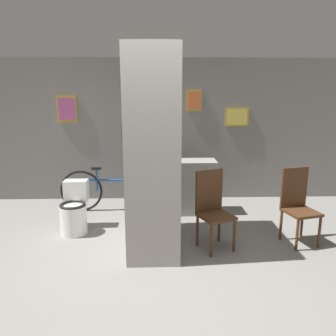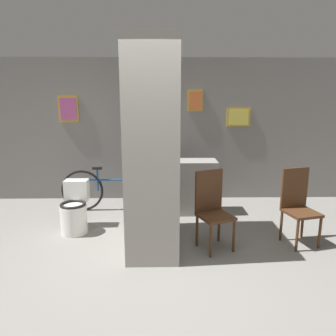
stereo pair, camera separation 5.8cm
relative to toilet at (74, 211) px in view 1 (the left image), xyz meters
The scene contains 10 objects.
ground_plane 1.61m from the toilet, 41.82° to the right, with size 14.00×14.00×0.00m, color gray.
wall_back 2.20m from the toilet, 53.15° to the left, with size 8.00×0.09×2.60m.
pillar_center 1.58m from the toilet, 20.23° to the right, with size 0.66×1.26×2.60m.
counter_shelf 1.73m from the toilet, 26.23° to the left, with size 1.26×0.44×0.90m.
toilet is the anchor object (origin of this frame).
chair_near_pillar 2.00m from the toilet, 15.15° to the right, with size 0.52×0.52×1.01m.
chair_by_doorway 3.12m from the toilet, ahead, with size 0.48×0.48×1.01m.
bicycle 0.98m from the toilet, 62.60° to the left, with size 1.79×0.42×0.77m.
bottle_tall 1.65m from the toilet, 27.53° to the left, with size 0.08×0.08×0.26m.
bottle_short 1.56m from the toilet, 30.89° to the left, with size 0.07×0.07×0.21m.
Camera 1 is at (0.04, -3.45, 1.97)m, focal length 35.00 mm.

